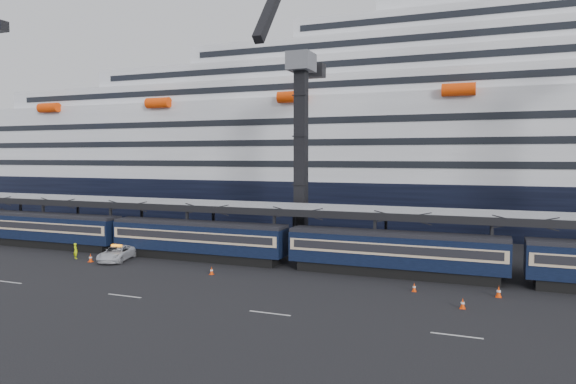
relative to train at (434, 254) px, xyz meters
The scene contains 12 objects.
ground 11.25m from the train, 65.06° to the right, with size 260.00×260.00×0.00m, color black.
train is the anchor object (origin of this frame).
canopy 6.85m from the train, 40.71° to the left, with size 130.00×6.25×5.53m.
cruise_ship 37.56m from the train, 84.34° to the left, with size 214.09×28.84×34.00m.
crane_dark_near 20.10m from the train, 150.76° to the left, with size 4.50×17.75×35.08m.
pickup_truck 31.00m from the train, behind, with size 2.45×5.31×1.48m, color silver.
worker 35.65m from the train, behind, with size 0.59×0.39×1.63m, color #C6E70C.
traffic_cone_a 33.19m from the train, behind, with size 0.43×0.43×0.86m.
traffic_cone_b 19.56m from the train, 163.92° to the right, with size 0.36×0.36×0.72m.
traffic_cone_c 5.22m from the train, 101.71° to the right, with size 0.35×0.35×0.70m.
traffic_cone_d 8.82m from the train, 71.47° to the right, with size 0.38×0.38×0.76m.
traffic_cone_e 6.84m from the train, 38.85° to the right, with size 0.43×0.43×0.86m.
Camera 1 is at (-0.65, -35.22, 10.59)m, focal length 32.00 mm.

